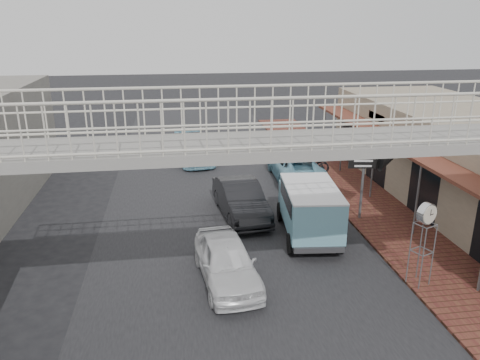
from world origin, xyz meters
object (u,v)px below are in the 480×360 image
object	(u,v)px
white_hatchback	(227,261)
dark_sedan	(241,199)
angkot_van	(310,204)
street_clock	(426,217)
angkot_curb	(296,166)
motorcycle_far	(312,163)
angkot_far	(194,149)
motorcycle_near	(313,165)
arrow_sign	(385,158)

from	to	relation	value
white_hatchback	dark_sedan	xyz separation A→B (m)	(1.20, 5.06, 0.05)
angkot_van	street_clock	world-z (taller)	street_clock
angkot_curb	angkot_van	size ratio (longest dim) A/B	1.14
motorcycle_far	street_clock	bearing A→B (deg)	-151.48
white_hatchback	angkot_far	xyz separation A→B (m)	(-0.31, 13.56, -0.02)
angkot_far	street_clock	world-z (taller)	street_clock
dark_sedan	angkot_far	xyz separation A→B (m)	(-1.51, 8.50, -0.06)
dark_sedan	angkot_far	distance (m)	8.64
motorcycle_near	arrow_sign	bearing A→B (deg)	-163.80
angkot_far	dark_sedan	bearing A→B (deg)	-86.53
angkot_curb	motorcycle_near	xyz separation A→B (m)	(1.10, 0.53, -0.15)
motorcycle_far	dark_sedan	bearing A→B (deg)	166.22
dark_sedan	angkot_van	bearing A→B (deg)	-51.77
dark_sedan	angkot_van	distance (m)	3.28
arrow_sign	angkot_curb	bearing A→B (deg)	118.51
dark_sedan	motorcycle_far	distance (m)	6.83
dark_sedan	street_clock	world-z (taller)	street_clock
angkot_curb	white_hatchback	bearing A→B (deg)	65.59
street_clock	dark_sedan	bearing A→B (deg)	103.45
dark_sedan	angkot_curb	world-z (taller)	dark_sedan
dark_sedan	angkot_van	world-z (taller)	angkot_van
angkot_curb	angkot_van	distance (m)	6.81
angkot_far	motorcycle_far	world-z (taller)	angkot_far
motorcycle_near	arrow_sign	size ratio (longest dim) A/B	0.53
angkot_curb	motorcycle_far	distance (m)	1.31
white_hatchback	arrow_sign	bearing A→B (deg)	23.47
angkot_far	motorcycle_far	xyz separation A→B (m)	(6.11, -3.45, -0.04)
white_hatchback	dark_sedan	distance (m)	5.20
white_hatchback	motorcycle_far	xyz separation A→B (m)	(5.80, 10.11, -0.06)
motorcycle_far	arrow_sign	xyz separation A→B (m)	(0.94, -6.36, 2.05)
angkot_curb	motorcycle_near	world-z (taller)	angkot_curb
angkot_far	street_clock	bearing A→B (deg)	-74.06
street_clock	angkot_van	bearing A→B (deg)	98.01
angkot_van	dark_sedan	bearing A→B (deg)	140.04
angkot_van	motorcycle_near	size ratio (longest dim) A/B	2.56
angkot_far	angkot_van	xyz separation A→B (m)	(3.75, -10.82, 0.63)
motorcycle_near	street_clock	distance (m)	11.24
angkot_van	motorcycle_far	world-z (taller)	angkot_van
angkot_curb	arrow_sign	distance (m)	6.33
dark_sedan	motorcycle_near	size ratio (longest dim) A/B	2.64
angkot_curb	motorcycle_far	xyz separation A→B (m)	(1.10, 0.71, -0.06)
arrow_sign	dark_sedan	bearing A→B (deg)	175.38
white_hatchback	motorcycle_far	world-z (taller)	white_hatchback
white_hatchback	angkot_van	distance (m)	4.45
white_hatchback	motorcycle_near	xyz separation A→B (m)	(5.80, 9.94, -0.15)
motorcycle_far	street_clock	xyz separation A→B (m)	(0.00, -11.28, 1.67)
dark_sedan	angkot_far	bearing A→B (deg)	94.13
angkot_far	motorcycle_near	xyz separation A→B (m)	(6.11, -3.63, -0.13)
angkot_far	white_hatchback	bearing A→B (deg)	-95.29
street_clock	arrow_sign	size ratio (longest dim) A/B	0.83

